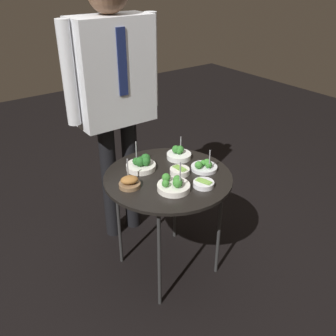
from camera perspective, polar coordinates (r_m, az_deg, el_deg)
ground_plane at (r=2.49m, az=0.00°, el=-14.67°), size 8.00×8.00×0.00m
serving_cart at (r=2.11m, az=0.00°, el=-2.21°), size 0.72×0.72×0.67m
bowl_broccoli_front_right at (r=2.15m, az=-4.05°, el=0.62°), size 0.17×0.17×0.16m
bowl_broccoli_back_right at (r=2.15m, az=5.54°, el=0.25°), size 0.15×0.15×0.14m
bowl_broccoli_front_left at (r=1.95m, az=0.84°, el=-2.64°), size 0.17×0.17×0.18m
bowl_asparagus_far_rim at (r=1.99m, az=5.45°, el=-2.40°), size 0.11×0.11×0.04m
bowl_asparagus_mid_left at (r=2.10m, az=1.79°, el=-0.45°), size 0.11×0.11×0.04m
bowl_roast_front_center at (r=1.98m, az=-5.88°, el=-2.19°), size 0.12×0.12×0.15m
bowl_broccoli_center at (r=2.27m, az=1.64°, el=2.14°), size 0.15×0.15×0.12m
waiter_figure at (r=2.32m, az=-8.25°, el=12.41°), size 0.62×0.23×1.69m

